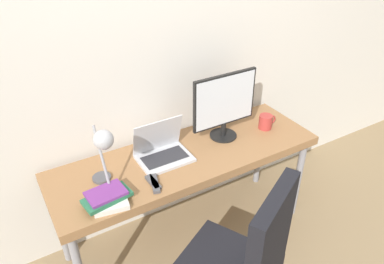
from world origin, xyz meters
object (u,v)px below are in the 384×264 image
game_controller (115,196)px  desk_lamp (103,147)px  monitor (224,104)px  office_chair (243,262)px  mug (266,122)px  laptop (162,151)px  book_stack (108,198)px

game_controller → desk_lamp: bearing=96.3°
monitor → office_chair: 1.04m
desk_lamp → mug: bearing=4.5°
desk_lamp → mug: size_ratio=3.05×
laptop → desk_lamp: bearing=-159.9°
laptop → office_chair: size_ratio=0.30×
desk_lamp → book_stack: bearing=-114.9°
monitor → book_stack: monitor is taller
office_chair → desk_lamp: bearing=122.4°
book_stack → game_controller: 0.05m
monitor → office_chair: (-0.45, -0.85, -0.39)m
monitor → game_controller: 0.94m
laptop → book_stack: laptop is taller
laptop → desk_lamp: desk_lamp is taller
book_stack → mug: mug is taller
monitor → office_chair: bearing=-118.1°
office_chair → book_stack: office_chair is taller
laptop → mug: bearing=-3.9°
laptop → mug: laptop is taller
desk_lamp → office_chair: (0.44, -0.69, -0.45)m
laptop → game_controller: size_ratio=2.47×
laptop → desk_lamp: size_ratio=0.78×
laptop → office_chair: (0.03, -0.84, -0.19)m
book_stack → game_controller: bearing=15.4°
book_stack → game_controller: book_stack is taller
laptop → monitor: 0.52m
laptop → book_stack: (-0.45, -0.23, -0.02)m
monitor → mug: 0.39m
office_chair → game_controller: office_chair is taller
office_chair → mug: 1.12m
monitor → office_chair: size_ratio=0.43×
monitor → desk_lamp: size_ratio=1.11×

